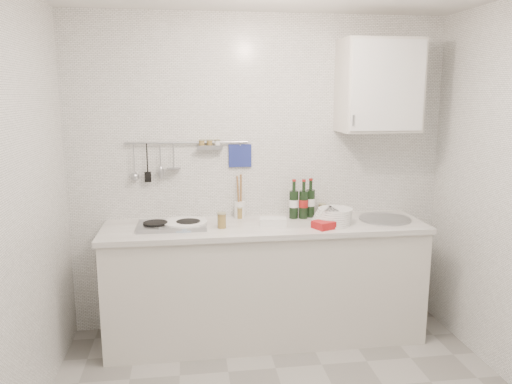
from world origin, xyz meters
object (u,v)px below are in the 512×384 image
at_px(plate_stack_hob, 184,224).
at_px(wine_bottles, 303,199).
at_px(wall_cabinet, 379,86).
at_px(plate_stack_sink, 333,216).
at_px(utensil_crock, 240,207).

xyz_separation_m(plate_stack_hob, wine_bottles, (0.93, 0.15, 0.13)).
relative_size(wall_cabinet, wine_bottles, 2.26).
relative_size(wall_cabinet, plate_stack_hob, 2.02).
bearing_deg(plate_stack_hob, wine_bottles, 9.17).
bearing_deg(wall_cabinet, plate_stack_sink, -155.87).
distance_m(wall_cabinet, wine_bottles, 1.05).
height_order(plate_stack_sink, utensil_crock, utensil_crock).
bearing_deg(wine_bottles, plate_stack_hob, -170.83).
relative_size(wine_bottles, utensil_crock, 0.88).
height_order(wall_cabinet, plate_stack_hob, wall_cabinet).
distance_m(wall_cabinet, utensil_crock, 1.43).
height_order(wine_bottles, utensil_crock, utensil_crock).
bearing_deg(wine_bottles, wall_cabinet, -3.47).
xyz_separation_m(wine_bottles, utensil_crock, (-0.49, 0.07, -0.07)).
xyz_separation_m(plate_stack_sink, utensil_crock, (-0.68, 0.28, 0.03)).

